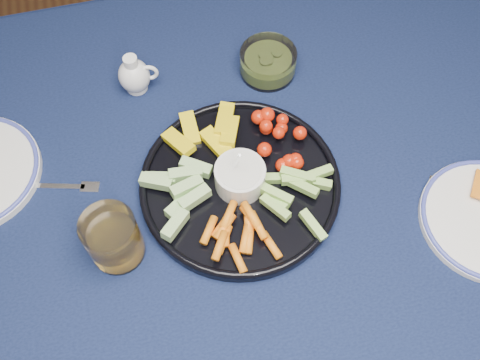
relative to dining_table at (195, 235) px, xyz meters
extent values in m
plane|color=#54371C|center=(0.00, 0.00, -0.66)|extent=(4.00, 4.00, 0.00)
cylinder|color=#452E17|center=(0.72, 0.42, -0.31)|extent=(0.07, 0.07, 0.70)
cube|color=#452E17|center=(0.00, 0.00, 0.06)|extent=(1.60, 1.00, 0.04)
cube|color=black|center=(0.00, 0.00, 0.08)|extent=(1.66, 1.06, 0.01)
cube|color=black|center=(0.00, 0.53, -0.06)|extent=(1.66, 0.01, 0.30)
cylinder|color=black|center=(0.09, 0.03, 0.10)|extent=(0.33, 0.33, 0.01)
torus|color=black|center=(0.09, 0.03, 0.11)|extent=(0.33, 0.33, 0.01)
cylinder|color=white|center=(0.09, 0.03, 0.12)|extent=(0.08, 0.08, 0.04)
cylinder|color=silver|center=(0.09, 0.03, 0.14)|extent=(0.07, 0.07, 0.01)
cylinder|color=white|center=(-0.04, 0.28, 0.09)|extent=(0.04, 0.04, 0.01)
ellipsoid|color=white|center=(-0.04, 0.28, 0.12)|extent=(0.06, 0.06, 0.07)
cylinder|color=white|center=(-0.04, 0.28, 0.16)|extent=(0.03, 0.03, 0.03)
torus|color=white|center=(-0.02, 0.28, 0.13)|extent=(0.04, 0.01, 0.04)
torus|color=#3D47AD|center=(-0.04, 0.28, 0.14)|extent=(0.03, 0.03, 0.00)
cylinder|color=silver|center=(0.20, 0.26, 0.11)|extent=(0.11, 0.11, 0.05)
cylinder|color=olive|center=(0.20, 0.26, 0.10)|extent=(0.09, 0.09, 0.03)
cylinder|color=silver|center=(-0.12, -0.04, 0.14)|extent=(0.08, 0.08, 0.10)
cylinder|color=gold|center=(-0.12, -0.04, 0.11)|extent=(0.07, 0.07, 0.05)
cube|color=white|center=(-0.22, 0.11, 0.09)|extent=(0.12, 0.04, 0.00)
cube|color=white|center=(-0.15, 0.09, 0.09)|extent=(0.03, 0.03, 0.00)
cube|color=white|center=(0.46, -0.08, 0.09)|extent=(0.11, 0.09, 0.00)
camera|label=1|loc=(-0.02, -0.39, 0.88)|focal=40.00mm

